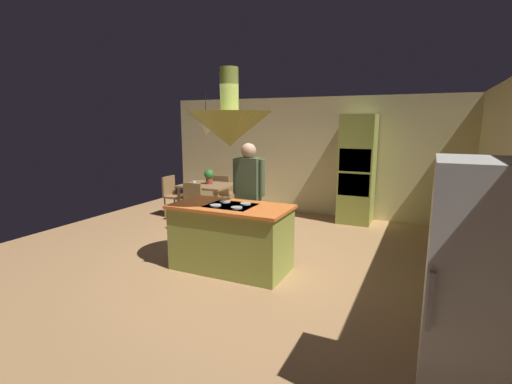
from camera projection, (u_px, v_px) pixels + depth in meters
name	position (u px, v px, depth m)	size (l,w,h in m)	color
ground	(238.00, 264.00, 5.41)	(8.16, 8.16, 0.00)	#AD7F51
wall_back	(310.00, 156.00, 8.25)	(6.80, 0.10, 2.55)	beige
wall_right	(510.00, 190.00, 4.18)	(0.10, 7.20, 2.55)	beige
kitchen_island	(231.00, 237.00, 5.15)	(1.63, 0.84, 0.93)	#939E42
counter_run_right	(461.00, 248.00, 4.68)	(0.73, 2.14, 0.91)	#939E42
oven_tower	(357.00, 170.00, 7.47)	(0.66, 0.62, 2.17)	#939E42
refrigerator	(486.00, 300.00, 2.39)	(0.72, 0.74, 1.80)	silver
dining_table	(208.00, 189.00, 7.69)	(1.03, 0.86, 0.76)	olive
person_at_island	(249.00, 191.00, 5.70)	(0.53, 0.23, 1.72)	tan
range_hood	(230.00, 127.00, 4.87)	(1.10, 1.10, 1.00)	#939E42
pendant_light_over_table	(206.00, 130.00, 7.47)	(0.32, 0.32, 0.82)	beige
chair_facing_island	(190.00, 203.00, 7.14)	(0.40, 0.40, 0.87)	olive
chair_by_back_wall	(224.00, 191.00, 8.30)	(0.40, 0.40, 0.87)	olive
chair_at_corner	(173.00, 193.00, 8.09)	(0.40, 0.40, 0.87)	olive
potted_plant_on_table	(209.00, 176.00, 7.70)	(0.20, 0.20, 0.30)	#99382D
cup_on_table	(194.00, 183.00, 7.55)	(0.07, 0.07, 0.09)	white
canister_flour	(468.00, 218.00, 4.12)	(0.12, 0.12, 0.15)	silver
canister_sugar	(467.00, 212.00, 4.27)	(0.14, 0.14, 0.20)	silver
microwave_on_counter	(462.00, 194.00, 5.13)	(0.46, 0.36, 0.28)	#232326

